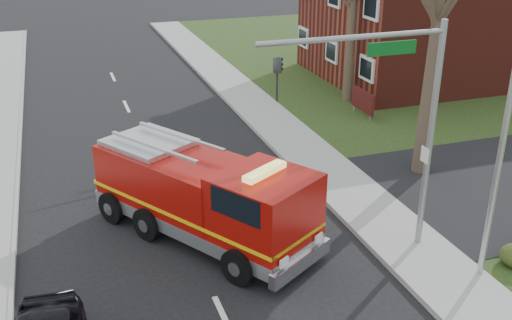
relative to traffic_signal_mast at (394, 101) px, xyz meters
name	(u,v)px	position (x,y,z in m)	size (l,w,h in m)	color
ground	(225,320)	(-5.21, -1.50, -4.71)	(120.00, 120.00, 0.00)	black
sidewalk_right	(438,272)	(0.99, -1.50, -4.63)	(2.40, 80.00, 0.15)	gray
brick_building	(451,14)	(13.79, 16.50, -1.05)	(15.40, 10.40, 7.25)	#5F1F16
health_center_sign	(363,101)	(5.29, 11.00, -3.83)	(0.12, 2.00, 1.40)	#430F10
traffic_signal_mast	(394,101)	(0.00, 0.00, 0.00)	(5.29, 0.18, 6.80)	gray
streetlight_pole	(504,123)	(1.93, -2.00, -0.16)	(1.48, 0.16, 8.40)	#B7BABF
fire_engine	(205,198)	(-4.62, 2.61, -3.36)	(5.99, 7.60, 2.97)	#950B06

